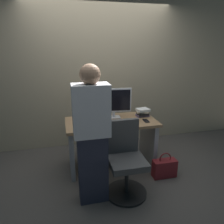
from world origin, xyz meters
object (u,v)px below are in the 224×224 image
person_at_desk (92,136)px  monitor (114,102)px  cup_near_keyboard (85,122)px  handbag (164,168)px  book_stack (143,112)px  cell_phone (146,121)px  office_chair (126,162)px  mouse (131,121)px  desk (111,136)px  keyboard (109,123)px

person_at_desk → monitor: person_at_desk is taller
cup_near_keyboard → handbag: bearing=-19.5°
book_stack → cell_phone: bearing=-97.3°
office_chair → person_at_desk: (-0.42, -0.04, 0.41)m
mouse → cup_near_keyboard: cup_near_keyboard is taller
desk → cup_near_keyboard: bearing=-167.5°
keyboard → mouse: (0.33, -0.02, 0.01)m
person_at_desk → cell_phone: 1.04m
desk → monitor: monitor is taller
office_chair → cell_phone: 0.76m
office_chair → keyboard: bearing=99.9°
keyboard → handbag: (0.73, -0.36, -0.62)m
office_chair → person_at_desk: bearing=-173.9°
desk → cup_near_keyboard: (-0.39, -0.09, 0.29)m
desk → book_stack: 0.61m
office_chair → book_stack: office_chair is taller
person_at_desk → cell_phone: size_ratio=11.38×
person_at_desk → keyboard: 0.67m
desk → cell_phone: cell_phone is taller
keyboard → cell_phone: size_ratio=2.99×
book_stack → cell_phone: size_ratio=1.49×
person_at_desk → cup_near_keyboard: person_at_desk is taller
cup_near_keyboard → mouse: bearing=-2.4°
keyboard → handbag: keyboard is taller
mouse → book_stack: (0.26, 0.20, 0.05)m
handbag → keyboard: bearing=153.6°
office_chair → handbag: bearing=15.3°
monitor → book_stack: (0.46, -0.04, -0.19)m
monitor → person_at_desk: bearing=-119.2°
office_chair → person_at_desk: person_at_desk is taller
person_at_desk → handbag: size_ratio=4.34×
cell_phone → cup_near_keyboard: bearing=178.1°
office_chair → keyboard: (-0.09, 0.54, 0.33)m
cup_near_keyboard → handbag: cup_near_keyboard is taller
person_at_desk → keyboard: bearing=60.9°
person_at_desk → handbag: person_at_desk is taller
keyboard → cell_phone: bearing=-1.7°
cup_near_keyboard → handbag: 1.31m
monitor → keyboard: 0.36m
office_chair → keyboard: size_ratio=2.19×
desk → handbag: desk is taller
office_chair → person_at_desk: size_ratio=0.57×
mouse → cup_near_keyboard: 0.66m
desk → book_stack: bearing=9.3°
office_chair → mouse: size_ratio=9.40×
person_at_desk → handbag: 1.29m
desk → office_chair: 0.64m
office_chair → book_stack: 0.96m
office_chair → monitor: (0.03, 0.76, 0.58)m
desk → keyboard: 0.28m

